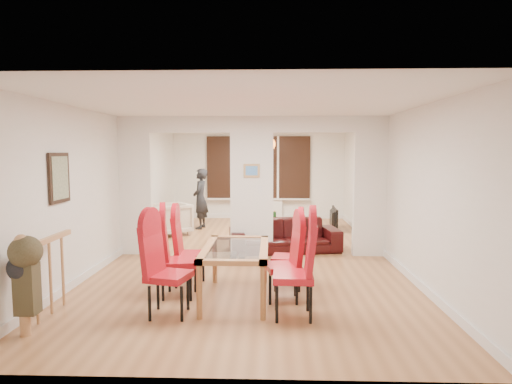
{
  "coord_description": "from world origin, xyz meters",
  "views": [
    {
      "loc": [
        0.34,
        -8.0,
        1.94
      ],
      "look_at": [
        0.06,
        0.6,
        1.14
      ],
      "focal_mm": 30.0,
      "sensor_mm": 36.0,
      "label": 1
    }
  ],
  "objects_px": {
    "bottle": "(275,217)",
    "dining_chair_lb": "(179,256)",
    "dining_chair_ra": "(293,269)",
    "coffee_table": "(273,228)",
    "dining_chair_rc": "(287,253)",
    "dining_chair_rb": "(283,261)",
    "person": "(200,199)",
    "sofa": "(284,235)",
    "dining_chair_la": "(169,269)",
    "television": "(331,219)",
    "bowl": "(268,223)",
    "armchair": "(170,219)",
    "dining_table": "(236,273)",
    "dining_chair_lc": "(190,250)"
  },
  "relations": [
    {
      "from": "bottle",
      "to": "dining_chair_lb",
      "type": "bearing_deg",
      "value": -105.79
    },
    {
      "from": "dining_chair_ra",
      "to": "coffee_table",
      "type": "height_order",
      "value": "dining_chair_ra"
    },
    {
      "from": "dining_chair_rc",
      "to": "coffee_table",
      "type": "relative_size",
      "value": 1.07
    },
    {
      "from": "dining_chair_rb",
      "to": "person",
      "type": "height_order",
      "value": "person"
    },
    {
      "from": "sofa",
      "to": "dining_chair_la",
      "type": "bearing_deg",
      "value": -122.89
    },
    {
      "from": "dining_chair_lb",
      "to": "television",
      "type": "bearing_deg",
      "value": 50.01
    },
    {
      "from": "bottle",
      "to": "bowl",
      "type": "bearing_deg",
      "value": -152.59
    },
    {
      "from": "armchair",
      "to": "dining_chair_rb",
      "type": "bearing_deg",
      "value": -7.28
    },
    {
      "from": "dining_table",
      "to": "person",
      "type": "bearing_deg",
      "value": 104.19
    },
    {
      "from": "dining_table",
      "to": "coffee_table",
      "type": "relative_size",
      "value": 1.57
    },
    {
      "from": "dining_chair_lb",
      "to": "dining_chair_rc",
      "type": "relative_size",
      "value": 1.09
    },
    {
      "from": "dining_chair_rc",
      "to": "bottle",
      "type": "height_order",
      "value": "dining_chair_rc"
    },
    {
      "from": "bowl",
      "to": "dining_chair_lc",
      "type": "bearing_deg",
      "value": -105.16
    },
    {
      "from": "dining_table",
      "to": "dining_chair_rc",
      "type": "height_order",
      "value": "dining_chair_rc"
    },
    {
      "from": "dining_chair_lb",
      "to": "armchair",
      "type": "distance_m",
      "value": 4.43
    },
    {
      "from": "armchair",
      "to": "bottle",
      "type": "distance_m",
      "value": 2.49
    },
    {
      "from": "dining_chair_lb",
      "to": "person",
      "type": "height_order",
      "value": "person"
    },
    {
      "from": "dining_chair_lc",
      "to": "dining_chair_rc",
      "type": "relative_size",
      "value": 1.03
    },
    {
      "from": "dining_table",
      "to": "bottle",
      "type": "relative_size",
      "value": 4.99
    },
    {
      "from": "bottle",
      "to": "sofa",
      "type": "bearing_deg",
      "value": -85.05
    },
    {
      "from": "dining_chair_la",
      "to": "television",
      "type": "xyz_separation_m",
      "value": [
        2.72,
        5.75,
        -0.29
      ]
    },
    {
      "from": "dining_chair_ra",
      "to": "armchair",
      "type": "bearing_deg",
      "value": 119.75
    },
    {
      "from": "sofa",
      "to": "coffee_table",
      "type": "height_order",
      "value": "sofa"
    },
    {
      "from": "dining_chair_rc",
      "to": "television",
      "type": "bearing_deg",
      "value": 83.09
    },
    {
      "from": "dining_table",
      "to": "dining_chair_lb",
      "type": "height_order",
      "value": "dining_chair_lb"
    },
    {
      "from": "dining_chair_rc",
      "to": "coffee_table",
      "type": "height_order",
      "value": "dining_chair_rc"
    },
    {
      "from": "dining_chair_la",
      "to": "person",
      "type": "xyz_separation_m",
      "value": [
        -0.57,
        5.81,
        0.2
      ]
    },
    {
      "from": "dining_chair_ra",
      "to": "dining_chair_rc",
      "type": "bearing_deg",
      "value": 93.55
    },
    {
      "from": "dining_chair_rb",
      "to": "bottle",
      "type": "distance_m",
      "value": 4.81
    },
    {
      "from": "dining_table",
      "to": "television",
      "type": "height_order",
      "value": "dining_table"
    },
    {
      "from": "dining_table",
      "to": "dining_chair_la",
      "type": "xyz_separation_m",
      "value": [
        -0.75,
        -0.6,
        0.21
      ]
    },
    {
      "from": "dining_chair_lb",
      "to": "dining_chair_ra",
      "type": "distance_m",
      "value": 1.63
    },
    {
      "from": "dining_chair_rb",
      "to": "person",
      "type": "xyz_separation_m",
      "value": [
        -1.94,
        5.24,
        0.24
      ]
    },
    {
      "from": "dining_chair_lb",
      "to": "dining_chair_rb",
      "type": "bearing_deg",
      "value": -16.07
    },
    {
      "from": "dining_chair_la",
      "to": "bottle",
      "type": "height_order",
      "value": "dining_chair_la"
    },
    {
      "from": "dining_chair_rb",
      "to": "dining_chair_rc",
      "type": "xyz_separation_m",
      "value": [
        0.07,
        0.5,
        -0.02
      ]
    },
    {
      "from": "dining_chair_lc",
      "to": "dining_chair_ra",
      "type": "distance_m",
      "value": 1.87
    },
    {
      "from": "sofa",
      "to": "coffee_table",
      "type": "bearing_deg",
      "value": 87.09
    },
    {
      "from": "dining_chair_la",
      "to": "dining_chair_lc",
      "type": "distance_m",
      "value": 1.18
    },
    {
      "from": "dining_chair_la",
      "to": "bottle",
      "type": "bearing_deg",
      "value": 91.13
    },
    {
      "from": "dining_chair_rc",
      "to": "armchair",
      "type": "height_order",
      "value": "dining_chair_rc"
    },
    {
      "from": "dining_chair_lb",
      "to": "coffee_table",
      "type": "xyz_separation_m",
      "value": [
        1.28,
        4.69,
        -0.45
      ]
    },
    {
      "from": "person",
      "to": "dining_chair_lb",
      "type": "bearing_deg",
      "value": 11.19
    },
    {
      "from": "dining_chair_lb",
      "to": "bottle",
      "type": "xyz_separation_m",
      "value": [
        1.33,
        4.7,
        -0.19
      ]
    },
    {
      "from": "sofa",
      "to": "television",
      "type": "distance_m",
      "value": 2.67
    },
    {
      "from": "coffee_table",
      "to": "bottle",
      "type": "xyz_separation_m",
      "value": [
        0.05,
        0.01,
        0.26
      ]
    },
    {
      "from": "television",
      "to": "dining_chair_lb",
      "type": "bearing_deg",
      "value": 153.75
    },
    {
      "from": "bottle",
      "to": "dining_chair_la",
      "type": "bearing_deg",
      "value": -103.7
    },
    {
      "from": "dining_chair_lb",
      "to": "dining_chair_ra",
      "type": "bearing_deg",
      "value": -36.01
    },
    {
      "from": "dining_chair_lc",
      "to": "dining_chair_ra",
      "type": "relative_size",
      "value": 0.91
    }
  ]
}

